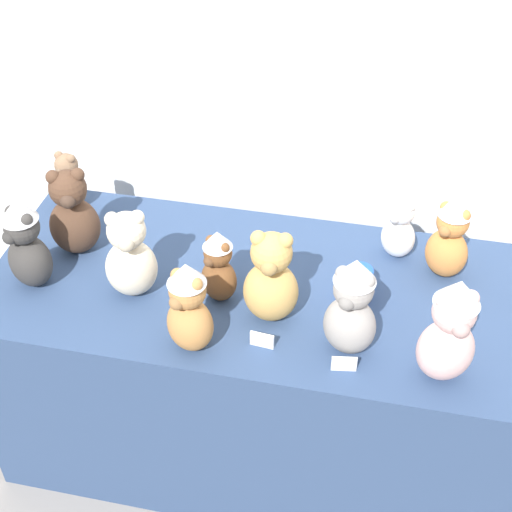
% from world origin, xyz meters
% --- Properties ---
extents(ground_plane, '(10.00, 10.00, 0.00)m').
position_xyz_m(ground_plane, '(0.00, 0.00, 0.00)').
color(ground_plane, gray).
extents(wall_back, '(7.00, 0.08, 2.60)m').
position_xyz_m(wall_back, '(0.00, 0.88, 1.30)').
color(wall_back, white).
rests_on(wall_back, ground_plane).
extents(display_table, '(1.70, 0.76, 0.79)m').
position_xyz_m(display_table, '(0.00, 0.25, 0.39)').
color(display_table, navy).
rests_on(display_table, ground_plane).
extents(teddy_bear_cream, '(0.19, 0.18, 0.31)m').
position_xyz_m(teddy_bear_cream, '(-0.36, 0.14, 0.93)').
color(teddy_bear_cream, beige).
rests_on(teddy_bear_cream, display_table).
extents(teddy_bear_blush, '(0.19, 0.18, 0.35)m').
position_xyz_m(teddy_bear_blush, '(0.57, -0.00, 0.95)').
color(teddy_bear_blush, beige).
rests_on(teddy_bear_blush, display_table).
extents(teddy_bear_cocoa, '(0.20, 0.19, 0.32)m').
position_xyz_m(teddy_bear_cocoa, '(-0.61, 0.30, 0.93)').
color(teddy_bear_cocoa, '#4C3323').
rests_on(teddy_bear_cocoa, display_table).
extents(teddy_bear_honey, '(0.17, 0.15, 0.32)m').
position_xyz_m(teddy_bear_honey, '(0.07, 0.12, 0.93)').
color(teddy_bear_honey, tan).
rests_on(teddy_bear_honey, display_table).
extents(teddy_bear_ginger, '(0.17, 0.17, 0.30)m').
position_xyz_m(teddy_bear_ginger, '(0.57, 0.43, 0.93)').
color(teddy_bear_ginger, '#D17F3D').
rests_on(teddy_bear_ginger, display_table).
extents(teddy_bear_chestnut, '(0.15, 0.14, 0.26)m').
position_xyz_m(teddy_bear_chestnut, '(-0.10, 0.17, 0.91)').
color(teddy_bear_chestnut, brown).
rests_on(teddy_bear_chestnut, display_table).
extents(teddy_bear_snow, '(0.15, 0.14, 0.22)m').
position_xyz_m(teddy_bear_snow, '(0.42, 0.49, 0.89)').
color(teddy_bear_snow, white).
rests_on(teddy_bear_snow, display_table).
extents(teddy_bear_charcoal, '(0.18, 0.17, 0.32)m').
position_xyz_m(teddy_bear_charcoal, '(-0.68, 0.12, 0.94)').
color(teddy_bear_charcoal, '#383533').
rests_on(teddy_bear_charcoal, display_table).
extents(teddy_bear_caramel, '(0.18, 0.17, 0.31)m').
position_xyz_m(teddy_bear_caramel, '(-0.13, -0.04, 0.94)').
color(teddy_bear_caramel, '#B27A42').
rests_on(teddy_bear_caramel, display_table).
extents(teddy_bear_mocha, '(0.13, 0.12, 0.22)m').
position_xyz_m(teddy_bear_mocha, '(-0.73, 0.53, 0.89)').
color(teddy_bear_mocha, '#7F6047').
rests_on(teddy_bear_mocha, display_table).
extents(teddy_bear_ash, '(0.18, 0.16, 0.33)m').
position_xyz_m(teddy_bear_ash, '(0.31, 0.04, 0.95)').
color(teddy_bear_ash, gray).
rests_on(teddy_bear_ash, display_table).
extents(party_cup_blue, '(0.08, 0.08, 0.11)m').
position_xyz_m(party_cup_blue, '(0.32, 0.26, 0.84)').
color(party_cup_blue, blue).
rests_on(party_cup_blue, display_table).
extents(name_card_front_left, '(0.07, 0.01, 0.05)m').
position_xyz_m(name_card_front_left, '(0.07, -0.00, 0.81)').
color(name_card_front_left, white).
rests_on(name_card_front_left, display_table).
extents(name_card_front_middle, '(0.07, 0.02, 0.05)m').
position_xyz_m(name_card_front_middle, '(0.31, -0.04, 0.81)').
color(name_card_front_middle, white).
rests_on(name_card_front_middle, display_table).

